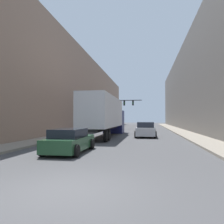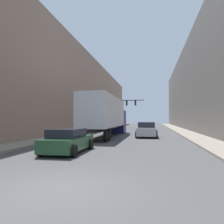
{
  "view_description": "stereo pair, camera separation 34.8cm",
  "coord_description": "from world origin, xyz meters",
  "px_view_note": "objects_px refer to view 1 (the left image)",
  "views": [
    {
      "loc": [
        2.17,
        -5.67,
        1.93
      ],
      "look_at": [
        -0.71,
        11.69,
        2.46
      ],
      "focal_mm": 35.0,
      "sensor_mm": 36.0,
      "label": 1
    },
    {
      "loc": [
        2.51,
        -5.61,
        1.93
      ],
      "look_at": [
        -0.71,
        11.69,
        2.46
      ],
      "focal_mm": 35.0,
      "sensor_mm": 36.0,
      "label": 2
    }
  ],
  "objects_px": {
    "semi_truck": "(106,115)",
    "sedan_car": "(70,141)",
    "suv_car": "(146,130)",
    "traffic_signal_gantry": "(117,107)"
  },
  "relations": [
    {
      "from": "sedan_car",
      "to": "suv_car",
      "type": "relative_size",
      "value": 0.96
    },
    {
      "from": "semi_truck",
      "to": "suv_car",
      "type": "distance_m",
      "value": 4.56
    },
    {
      "from": "traffic_signal_gantry",
      "to": "suv_car",
      "type": "bearing_deg",
      "value": -72.16
    },
    {
      "from": "semi_truck",
      "to": "traffic_signal_gantry",
      "type": "xyz_separation_m",
      "value": [
        -1.19,
        16.99,
        1.7
      ]
    },
    {
      "from": "suv_car",
      "to": "traffic_signal_gantry",
      "type": "bearing_deg",
      "value": 107.84
    },
    {
      "from": "semi_truck",
      "to": "traffic_signal_gantry",
      "type": "relative_size",
      "value": 2.12
    },
    {
      "from": "sedan_car",
      "to": "suv_car",
      "type": "xyz_separation_m",
      "value": [
        4.16,
        11.33,
        0.1
      ]
    },
    {
      "from": "suv_car",
      "to": "sedan_car",
      "type": "bearing_deg",
      "value": -110.19
    },
    {
      "from": "suv_car",
      "to": "traffic_signal_gantry",
      "type": "xyz_separation_m",
      "value": [
        -5.46,
        16.96,
        3.29
      ]
    },
    {
      "from": "semi_truck",
      "to": "sedan_car",
      "type": "height_order",
      "value": "semi_truck"
    }
  ]
}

